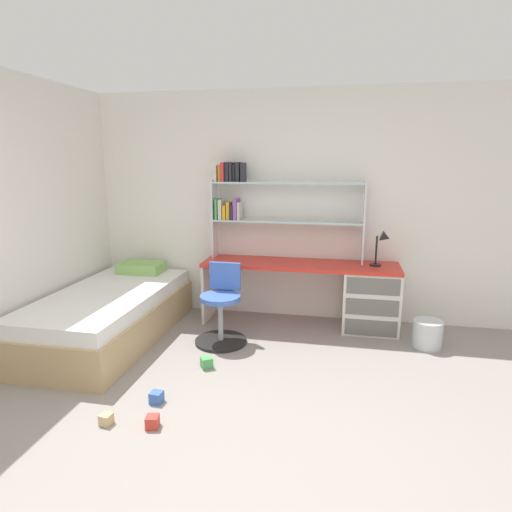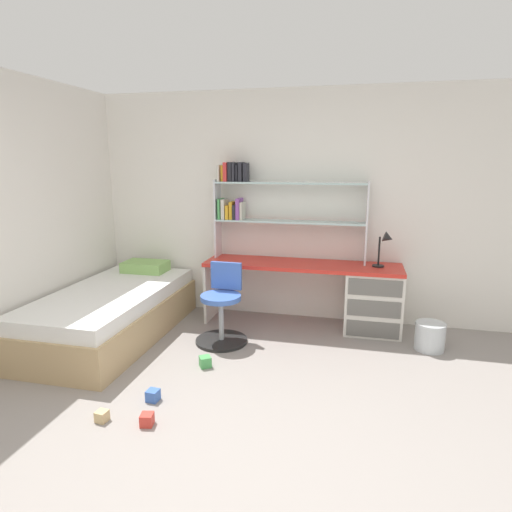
{
  "view_description": "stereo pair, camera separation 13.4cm",
  "coord_description": "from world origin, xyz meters",
  "px_view_note": "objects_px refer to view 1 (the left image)",
  "views": [
    {
      "loc": [
        0.57,
        -2.13,
        1.78
      ],
      "look_at": [
        -0.2,
        1.68,
        0.92
      ],
      "focal_mm": 30.17,
      "sensor_mm": 36.0,
      "label": 1
    },
    {
      "loc": [
        0.7,
        -2.1,
        1.78
      ],
      "look_at": [
        -0.2,
        1.68,
        0.92
      ],
      "focal_mm": 30.17,
      "sensor_mm": 36.0,
      "label": 2
    }
  ],
  "objects_px": {
    "swivel_chair": "(221,312)",
    "toy_block_blue_1": "(157,397)",
    "bookshelf_hutch": "(262,201)",
    "bed_platform": "(109,314)",
    "toy_block_green_2": "(207,362)",
    "toy_block_red_3": "(152,422)",
    "desk": "(351,293)",
    "toy_block_natural_0": "(106,419)",
    "waste_bin": "(427,334)",
    "desk_lamp": "(383,243)"
  },
  "relations": [
    {
      "from": "toy_block_green_2",
      "to": "swivel_chair",
      "type": "bearing_deg",
      "value": 92.26
    },
    {
      "from": "desk",
      "to": "waste_bin",
      "type": "height_order",
      "value": "desk"
    },
    {
      "from": "bookshelf_hutch",
      "to": "toy_block_green_2",
      "type": "distance_m",
      "value": 1.88
    },
    {
      "from": "swivel_chair",
      "to": "bookshelf_hutch",
      "type": "bearing_deg",
      "value": 70.66
    },
    {
      "from": "waste_bin",
      "to": "toy_block_blue_1",
      "type": "xyz_separation_m",
      "value": [
        -2.18,
        -1.45,
        -0.09
      ]
    },
    {
      "from": "swivel_chair",
      "to": "waste_bin",
      "type": "height_order",
      "value": "swivel_chair"
    },
    {
      "from": "swivel_chair",
      "to": "toy_block_blue_1",
      "type": "xyz_separation_m",
      "value": [
        -0.17,
        -1.19,
        -0.27
      ]
    },
    {
      "from": "waste_bin",
      "to": "toy_block_natural_0",
      "type": "relative_size",
      "value": 3.64
    },
    {
      "from": "toy_block_blue_1",
      "to": "toy_block_red_3",
      "type": "bearing_deg",
      "value": -70.95
    },
    {
      "from": "bookshelf_hutch",
      "to": "toy_block_natural_0",
      "type": "distance_m",
      "value": 2.71
    },
    {
      "from": "bed_platform",
      "to": "toy_block_green_2",
      "type": "relative_size",
      "value": 21.56
    },
    {
      "from": "desk",
      "to": "toy_block_red_3",
      "type": "distance_m",
      "value": 2.52
    },
    {
      "from": "desk",
      "to": "swivel_chair",
      "type": "relative_size",
      "value": 2.69
    },
    {
      "from": "desk",
      "to": "toy_block_green_2",
      "type": "distance_m",
      "value": 1.76
    },
    {
      "from": "toy_block_blue_1",
      "to": "toy_block_green_2",
      "type": "height_order",
      "value": "toy_block_green_2"
    },
    {
      "from": "desk",
      "to": "desk_lamp",
      "type": "bearing_deg",
      "value": -0.45
    },
    {
      "from": "desk",
      "to": "toy_block_natural_0",
      "type": "relative_size",
      "value": 27.39
    },
    {
      "from": "bookshelf_hutch",
      "to": "bed_platform",
      "type": "distance_m",
      "value": 2.0
    },
    {
      "from": "bed_platform",
      "to": "waste_bin",
      "type": "relative_size",
      "value": 7.34
    },
    {
      "from": "desk",
      "to": "desk_lamp",
      "type": "height_order",
      "value": "desk_lamp"
    },
    {
      "from": "bed_platform",
      "to": "toy_block_natural_0",
      "type": "bearing_deg",
      "value": -61.54
    },
    {
      "from": "bookshelf_hutch",
      "to": "bed_platform",
      "type": "height_order",
      "value": "bookshelf_hutch"
    },
    {
      "from": "bed_platform",
      "to": "toy_block_green_2",
      "type": "bearing_deg",
      "value": -20.73
    },
    {
      "from": "toy_block_natural_0",
      "to": "waste_bin",
      "type": "bearing_deg",
      "value": 36.45
    },
    {
      "from": "bed_platform",
      "to": "toy_block_red_3",
      "type": "bearing_deg",
      "value": -51.45
    },
    {
      "from": "waste_bin",
      "to": "toy_block_green_2",
      "type": "height_order",
      "value": "waste_bin"
    },
    {
      "from": "swivel_chair",
      "to": "desk_lamp",
      "type": "bearing_deg",
      "value": 21.57
    },
    {
      "from": "toy_block_red_3",
      "to": "desk_lamp",
      "type": "bearing_deg",
      "value": 52.04
    },
    {
      "from": "swivel_chair",
      "to": "toy_block_green_2",
      "type": "distance_m",
      "value": 0.63
    },
    {
      "from": "waste_bin",
      "to": "toy_block_red_3",
      "type": "distance_m",
      "value": 2.72
    },
    {
      "from": "swivel_chair",
      "to": "toy_block_red_3",
      "type": "relative_size",
      "value": 9.27
    },
    {
      "from": "desk",
      "to": "toy_block_green_2",
      "type": "bearing_deg",
      "value": -136.26
    },
    {
      "from": "swivel_chair",
      "to": "toy_block_green_2",
      "type": "relative_size",
      "value": 8.24
    },
    {
      "from": "toy_block_natural_0",
      "to": "desk_lamp",
      "type": "bearing_deg",
      "value": 47.27
    },
    {
      "from": "bookshelf_hutch",
      "to": "toy_block_natural_0",
      "type": "relative_size",
      "value": 21.72
    },
    {
      "from": "toy_block_green_2",
      "to": "toy_block_red_3",
      "type": "height_order",
      "value": "toy_block_green_2"
    },
    {
      "from": "bed_platform",
      "to": "toy_block_blue_1",
      "type": "distance_m",
      "value": 1.45
    },
    {
      "from": "swivel_chair",
      "to": "toy_block_natural_0",
      "type": "distance_m",
      "value": 1.59
    },
    {
      "from": "desk",
      "to": "bookshelf_hutch",
      "type": "relative_size",
      "value": 1.26
    },
    {
      "from": "desk_lamp",
      "to": "desk",
      "type": "bearing_deg",
      "value": 179.55
    },
    {
      "from": "waste_bin",
      "to": "swivel_chair",
      "type": "bearing_deg",
      "value": -172.43
    },
    {
      "from": "toy_block_natural_0",
      "to": "swivel_chair",
      "type": "bearing_deg",
      "value": 75.1
    },
    {
      "from": "toy_block_red_3",
      "to": "toy_block_blue_1",
      "type": "bearing_deg",
      "value": 109.05
    },
    {
      "from": "bed_platform",
      "to": "toy_block_red_3",
      "type": "distance_m",
      "value": 1.74
    },
    {
      "from": "bed_platform",
      "to": "toy_block_natural_0",
      "type": "relative_size",
      "value": 26.68
    },
    {
      "from": "bookshelf_hutch",
      "to": "toy_block_blue_1",
      "type": "bearing_deg",
      "value": -102.79
    },
    {
      "from": "desk",
      "to": "bed_platform",
      "type": "bearing_deg",
      "value": -162.78
    },
    {
      "from": "desk",
      "to": "toy_block_natural_0",
      "type": "bearing_deg",
      "value": -128.11
    },
    {
      "from": "desk",
      "to": "toy_block_natural_0",
      "type": "xyz_separation_m",
      "value": [
        -1.67,
        -2.13,
        -0.36
      ]
    },
    {
      "from": "bookshelf_hutch",
      "to": "desk",
      "type": "bearing_deg",
      "value": -8.04
    }
  ]
}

